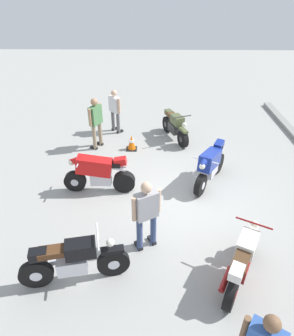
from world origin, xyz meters
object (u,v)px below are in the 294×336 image
Objects in this scene: person_in_green_shirt at (96,120)px; motorcycle_cream_vintage at (242,261)px; person_in_gray_shirt at (146,212)px; person_in_white_shirt at (115,109)px; traffic_cone at (132,142)px; motorcycle_olive_vintage at (175,126)px; motorcycle_blue_sportbike at (210,165)px; motorcycle_red_sportbike at (98,172)px; motorcycle_black_cruiser at (74,261)px.

motorcycle_cream_vintage is at bearing 149.52° from person_in_green_shirt.
motorcycle_cream_vintage is at bearing -143.68° from person_in_gray_shirt.
traffic_cone is at bearing -107.25° from person_in_white_shirt.
motorcycle_olive_vintage is at bearing -139.33° from person_in_green_shirt.
person_in_green_shirt is (-2.10, -3.53, 0.43)m from motorcycle_blue_sportbike.
motorcycle_red_sportbike is (-2.87, -3.17, 0.11)m from motorcycle_cream_vintage.
person_in_white_shirt is (-0.56, -2.22, 0.44)m from motorcycle_olive_vintage.
motorcycle_cream_vintage is at bearing 138.01° from motorcycle_red_sportbike.
motorcycle_red_sportbike is 3.68× the size of traffic_cone.
motorcycle_cream_vintage is (3.33, 0.09, -0.11)m from motorcycle_blue_sportbike.
person_in_green_shirt is at bearing 61.92° from motorcycle_cream_vintage.
motorcycle_red_sportbike reaches higher than motorcycle_cream_vintage.
motorcycle_olive_vintage is at bearing -57.34° from person_in_white_shirt.
motorcycle_blue_sportbike is 4.13m from person_in_green_shirt.
person_in_green_shirt is 4.96m from person_in_gray_shirt.
traffic_cone is (1.42, 0.69, -0.67)m from person_in_white_shirt.
person_in_gray_shirt is (4.62, 1.79, -0.05)m from person_in_green_shirt.
motorcycle_blue_sportbike is 0.92× the size of motorcycle_red_sportbike.
motorcycle_cream_vintage is at bearing 30.81° from motorcycle_blue_sportbike.
traffic_cone is (-2.42, 0.74, -0.33)m from motorcycle_red_sportbike.
motorcycle_olive_vintage is 1.15× the size of person_in_white_shirt.
traffic_cone is at bearing -22.14° from person_in_gray_shirt.
person_in_white_shirt is at bearing 77.63° from motorcycle_black_cruiser.
motorcycle_black_cruiser is 5.56m from person_in_green_shirt.
motorcycle_olive_vintage is 2.33m from person_in_white_shirt.
motorcycle_black_cruiser is at bearing -7.92° from traffic_cone.
person_in_white_shirt reaches higher than traffic_cone.
motorcycle_blue_sportbike is at bearing -5.22° from motorcycle_olive_vintage.
motorcycle_black_cruiser is 5.44m from traffic_cone.
person_in_gray_shirt is (2.06, 1.34, 0.38)m from motorcycle_red_sportbike.
person_in_gray_shirt reaches higher than motorcycle_black_cruiser.
person_in_green_shirt is 3.33× the size of traffic_cone.
motorcycle_blue_sportbike is 3.12m from motorcycle_red_sportbike.
motorcycle_cream_vintage is 6.22m from motorcycle_olive_vintage.
person_in_green_shirt is 1.04× the size of person_in_gray_shirt.
person_in_gray_shirt is (-0.81, -1.83, 0.49)m from motorcycle_cream_vintage.
motorcycle_olive_vintage is 1.77m from traffic_cone.
person_in_white_shirt is at bearing -85.35° from person_in_green_shirt.
person_in_green_shirt is at bearing -79.98° from motorcycle_red_sportbike.
person_in_white_shirt is at bearing 53.20° from motorcycle_cream_vintage.
person_in_gray_shirt is (5.34, -0.92, 0.49)m from motorcycle_olive_vintage.
motorcycle_cream_vintage is at bearing -13.02° from motorcycle_olive_vintage.
motorcycle_olive_vintage is 3.54× the size of traffic_cone.
person_in_white_shirt is at bearing -154.12° from traffic_cone.
traffic_cone is at bearing 52.95° from motorcycle_cream_vintage.
motorcycle_olive_vintage is at bearing -134.53° from motorcycle_blue_sportbike.
motorcycle_red_sportbike is 3.86m from person_in_white_shirt.
motorcycle_red_sportbike reaches higher than motorcycle_olive_vintage.
motorcycle_cream_vintage is 4.28m from motorcycle_red_sportbike.
motorcycle_cream_vintage is at bearing -108.17° from person_in_white_shirt.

